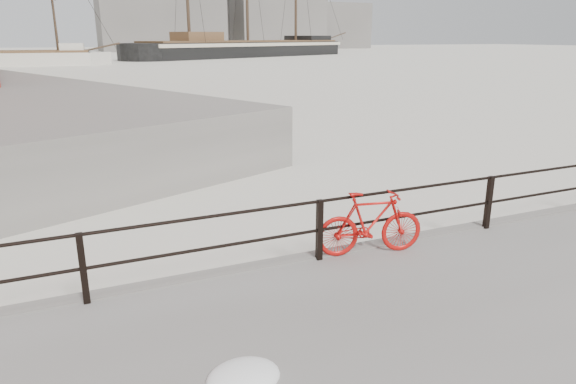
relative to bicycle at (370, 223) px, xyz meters
name	(u,v)px	position (x,y,z in m)	size (l,w,h in m)	color
ground	(478,242)	(2.64, 0.28, -0.89)	(400.00, 400.00, 0.00)	white
guardrail	(489,203)	(2.64, 0.13, -0.04)	(28.00, 0.10, 1.00)	black
bicycle	(370,223)	(0.00, 0.00, 0.00)	(1.78, 0.27, 1.07)	red
barque_black	(248,57)	(29.96, 90.80, -0.89)	(61.15, 20.01, 34.52)	black
schooner_mid	(9,66)	(-10.27, 72.88, -0.89)	(27.99, 11.84, 20.22)	beige
industrial_west	(160,16)	(22.64, 140.28, 8.11)	(32.00, 18.00, 18.00)	gray
industrial_mid	(274,8)	(57.64, 145.28, 11.11)	(26.00, 20.00, 24.00)	gray
industrial_east	(333,26)	(80.64, 150.28, 6.11)	(20.00, 16.00, 14.00)	gray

